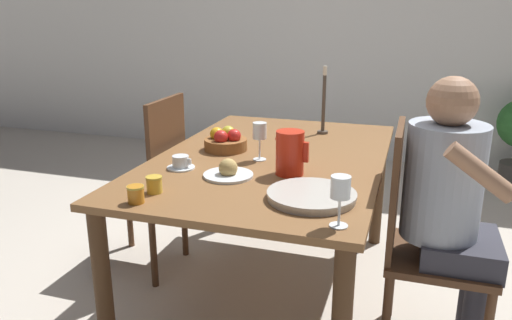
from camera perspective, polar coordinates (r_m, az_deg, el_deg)
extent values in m
plane|color=beige|center=(2.69, 1.65, -14.77)|extent=(20.00, 20.00, 0.00)
cube|color=white|center=(4.86, 10.78, 15.36)|extent=(10.00, 0.06, 2.60)
cube|color=brown|center=(2.39, 1.79, 0.14)|extent=(1.05, 1.63, 0.03)
cylinder|color=#472D19|center=(2.10, -17.04, -14.21)|extent=(0.07, 0.07, 0.71)
cylinder|color=#472D19|center=(3.32, -2.34, -1.65)|extent=(0.07, 0.07, 0.71)
cylinder|color=#472D19|center=(3.14, 13.77, -3.26)|extent=(0.07, 0.07, 0.71)
cylinder|color=#51331E|center=(2.51, 23.88, -13.37)|extent=(0.04, 0.04, 0.42)
cylinder|color=#51331E|center=(2.49, 15.21, -12.71)|extent=(0.04, 0.04, 0.42)
cube|color=#51331E|center=(2.22, 20.21, -10.40)|extent=(0.42, 0.42, 0.03)
cube|color=#51331E|center=(2.11, 15.63, -3.20)|extent=(0.03, 0.39, 0.53)
cylinder|color=#51331E|center=(2.88, -18.17, -8.71)|extent=(0.04, 0.04, 0.42)
cylinder|color=#51331E|center=(3.15, -14.28, -6.06)|extent=(0.04, 0.04, 0.42)
cylinder|color=#51331E|center=(2.69, -11.65, -10.05)|extent=(0.04, 0.04, 0.42)
cylinder|color=#51331E|center=(2.98, -8.19, -7.05)|extent=(0.04, 0.04, 0.42)
cube|color=#51331E|center=(2.83, -13.38, -3.78)|extent=(0.42, 0.42, 0.03)
cube|color=#51331E|center=(2.65, -10.13, 1.32)|extent=(0.03, 0.39, 0.53)
cylinder|color=#33333D|center=(2.39, 23.22, -14.45)|extent=(0.09, 0.09, 0.45)
cube|color=#33333D|center=(2.19, 22.23, -9.34)|extent=(0.30, 0.34, 0.11)
cylinder|color=#9EA8B7|center=(2.08, 20.61, -2.31)|extent=(0.30, 0.30, 0.46)
sphere|color=#A37556|center=(2.00, 21.55, 6.24)|extent=(0.19, 0.19, 0.19)
cylinder|color=#A37556|center=(1.85, 24.27, -1.29)|extent=(0.25, 0.06, 0.20)
cylinder|color=red|center=(2.10, 3.89, 0.81)|extent=(0.12, 0.12, 0.19)
cube|color=red|center=(2.08, 5.76, 0.90)|extent=(0.02, 0.02, 0.08)
cone|color=red|center=(2.09, 2.66, 2.91)|extent=(0.04, 0.04, 0.04)
cylinder|color=white|center=(2.32, 0.41, 0.06)|extent=(0.06, 0.06, 0.00)
cylinder|color=white|center=(2.30, 0.42, 1.29)|extent=(0.01, 0.01, 0.10)
cylinder|color=white|center=(2.28, 0.42, 3.38)|extent=(0.06, 0.06, 0.07)
cylinder|color=white|center=(1.65, 9.41, -7.43)|extent=(0.06, 0.06, 0.00)
cylinder|color=white|center=(1.63, 9.50, -5.83)|extent=(0.01, 0.01, 0.09)
cylinder|color=white|center=(1.60, 9.64, -3.06)|extent=(0.06, 0.06, 0.07)
cylinder|color=orange|center=(1.61, 9.61, -3.61)|extent=(0.05, 0.05, 0.04)
cylinder|color=silver|center=(2.22, -8.58, -0.87)|extent=(0.12, 0.12, 0.01)
cylinder|color=silver|center=(2.21, -8.61, -0.15)|extent=(0.07, 0.07, 0.05)
cube|color=silver|center=(2.19, -7.60, -0.19)|extent=(0.01, 0.01, 0.03)
cylinder|color=#B7B2A8|center=(1.86, 6.36, -4.25)|extent=(0.33, 0.33, 0.02)
cylinder|color=#B7B2A8|center=(1.85, 6.37, -3.82)|extent=(0.33, 0.33, 0.01)
cylinder|color=silver|center=(2.09, -3.19, -1.74)|extent=(0.21, 0.21, 0.01)
sphere|color=tan|center=(2.08, -3.20, -0.91)|extent=(0.08, 0.08, 0.08)
cylinder|color=#C67A1E|center=(1.86, -13.57, -3.84)|extent=(0.06, 0.06, 0.06)
cylinder|color=gold|center=(1.85, -13.64, -3.02)|extent=(0.06, 0.06, 0.01)
cylinder|color=gold|center=(1.94, -11.55, -2.76)|extent=(0.06, 0.06, 0.06)
cylinder|color=gold|center=(1.93, -11.60, -1.97)|extent=(0.06, 0.06, 0.01)
cylinder|color=brown|center=(2.48, -3.48, 1.80)|extent=(0.21, 0.21, 0.06)
sphere|color=red|center=(2.45, -2.52, 2.77)|extent=(0.07, 0.07, 0.07)
sphere|color=gold|center=(2.51, -3.19, 3.15)|extent=(0.07, 0.07, 0.07)
sphere|color=gold|center=(2.49, -4.50, 2.98)|extent=(0.07, 0.07, 0.07)
sphere|color=red|center=(2.43, -4.04, 2.64)|extent=(0.07, 0.07, 0.07)
cylinder|color=#4C4238|center=(2.84, 7.61, 3.18)|extent=(0.06, 0.06, 0.01)
cylinder|color=#4C4238|center=(2.80, 7.74, 6.42)|extent=(0.02, 0.02, 0.31)
cylinder|color=beige|center=(2.77, 7.89, 10.09)|extent=(0.02, 0.02, 0.05)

